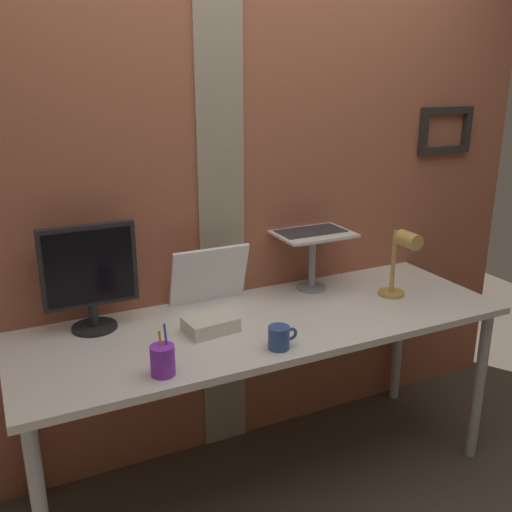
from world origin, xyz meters
name	(u,v)px	position (x,y,z in m)	size (l,w,h in m)	color
ground_plane	(278,471)	(0.00, 0.00, 0.00)	(6.00, 6.00, 0.00)	#4C4238
brick_wall_back	(240,205)	(0.00, 0.40, 1.17)	(3.13, 0.16, 2.35)	#9E563D
desk	(266,336)	(-0.07, -0.01, 0.71)	(2.04, 0.70, 0.78)	silver
monitor	(90,272)	(-0.73, 0.22, 1.02)	(0.37, 0.18, 0.43)	black
laptop_stand	(312,253)	(0.29, 0.22, 0.96)	(0.28, 0.22, 0.27)	gray
laptop	(306,221)	(0.29, 0.29, 1.09)	(0.35, 0.30, 0.21)	silver
whiteboard_panel	(209,275)	(-0.21, 0.26, 0.91)	(0.35, 0.02, 0.28)	white
desk_lamp	(402,257)	(0.58, -0.06, 0.98)	(0.12, 0.20, 0.32)	tan
pen_cup	(163,360)	(-0.59, -0.25, 0.83)	(0.08, 0.08, 0.18)	purple
coffee_mug	(279,337)	(-0.14, -0.25, 0.82)	(0.12, 0.08, 0.09)	#2D4C8C
paper_clutter_stack	(211,324)	(-0.32, -0.01, 0.81)	(0.20, 0.14, 0.06)	silver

